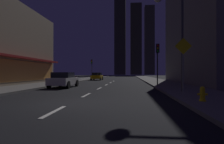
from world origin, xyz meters
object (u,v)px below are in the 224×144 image
at_px(fire_hydrant_yellow_near, 202,94).
at_px(street_lamp_right, 170,18).
at_px(pedestrian_crossing_sign, 183,61).
at_px(car_parked_near, 64,80).
at_px(fire_hydrant_far_left, 76,79).
at_px(traffic_light_far_left, 92,65).
at_px(traffic_light_near_right, 158,55).
at_px(car_parked_far, 97,76).

bearing_deg(fire_hydrant_yellow_near, street_lamp_right, 96.74).
bearing_deg(pedestrian_crossing_sign, car_parked_near, 141.83).
bearing_deg(car_parked_near, fire_hydrant_yellow_near, -44.02).
relative_size(car_parked_near, pedestrian_crossing_sign, 1.34).
xyz_separation_m(fire_hydrant_far_left, traffic_light_far_left, (0.40, 11.14, 2.74)).
bearing_deg(pedestrian_crossing_sign, traffic_light_near_right, 90.64).
bearing_deg(traffic_light_near_right, traffic_light_far_left, 116.94).
xyz_separation_m(car_parked_far, fire_hydrant_far_left, (-2.30, -6.73, -0.29)).
bearing_deg(traffic_light_near_right, car_parked_near, -169.25).
distance_m(fire_hydrant_yellow_near, street_lamp_right, 6.40).
distance_m(fire_hydrant_yellow_near, traffic_light_far_left, 34.60).
relative_size(fire_hydrant_far_left, traffic_light_near_right, 0.16).
relative_size(traffic_light_far_left, street_lamp_right, 0.64).
height_order(car_parked_near, car_parked_far, same).
bearing_deg(traffic_light_near_right, fire_hydrant_far_left, 137.34).
xyz_separation_m(car_parked_far, pedestrian_crossing_sign, (9.20, -26.20, 1.28)).
xyz_separation_m(car_parked_far, street_lamp_right, (8.98, -23.75, 4.33)).
xyz_separation_m(car_parked_near, pedestrian_crossing_sign, (9.20, -7.23, 1.28)).
distance_m(car_parked_far, traffic_light_near_right, 19.64).
relative_size(fire_hydrant_yellow_near, fire_hydrant_far_left, 1.00).
xyz_separation_m(fire_hydrant_far_left, traffic_light_near_right, (11.40, -10.50, 2.74)).
xyz_separation_m(fire_hydrant_yellow_near, street_lamp_right, (-0.52, 4.40, 4.61)).
distance_m(car_parked_far, traffic_light_far_left, 5.39).
height_order(traffic_light_far_left, pedestrian_crossing_sign, traffic_light_far_left).
height_order(car_parked_near, fire_hydrant_yellow_near, car_parked_near).
relative_size(fire_hydrant_far_left, street_lamp_right, 0.10).
bearing_deg(car_parked_far, traffic_light_far_left, 113.33).
height_order(car_parked_far, street_lamp_right, street_lamp_right).
bearing_deg(car_parked_near, car_parked_far, 90.00).
relative_size(car_parked_near, car_parked_far, 1.00).
distance_m(fire_hydrant_yellow_near, pedestrian_crossing_sign, 2.52).
height_order(traffic_light_far_left, street_lamp_right, street_lamp_right).
bearing_deg(fire_hydrant_far_left, car_parked_far, 71.14).
height_order(fire_hydrant_far_left, pedestrian_crossing_sign, pedestrian_crossing_sign).
height_order(car_parked_near, fire_hydrant_far_left, car_parked_near).
distance_m(traffic_light_near_right, street_lamp_right, 6.77).
xyz_separation_m(car_parked_near, car_parked_far, (0.00, 18.96, 0.00)).
height_order(car_parked_near, pedestrian_crossing_sign, pedestrian_crossing_sign).
height_order(fire_hydrant_yellow_near, street_lamp_right, street_lamp_right).
height_order(fire_hydrant_yellow_near, fire_hydrant_far_left, same).
height_order(car_parked_far, fire_hydrant_far_left, car_parked_far).
distance_m(car_parked_far, fire_hydrant_yellow_near, 29.71).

